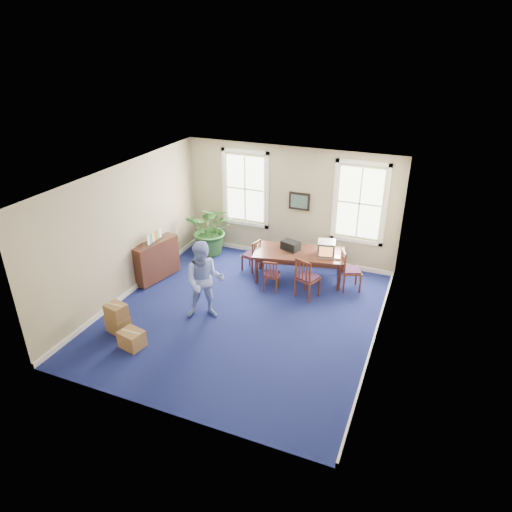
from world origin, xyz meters
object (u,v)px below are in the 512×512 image
at_px(conference_table, 299,265).
at_px(man, 204,281).
at_px(chair_near_left, 272,274).
at_px(cardboard_boxes, 126,317).
at_px(crt_tv, 326,248).
at_px(credenza, 156,261).
at_px(potted_plant, 212,229).

distance_m(conference_table, man, 2.92).
xyz_separation_m(chair_near_left, cardboard_boxes, (-2.27, -2.85, -0.08)).
bearing_deg(conference_table, cardboard_boxes, -138.73).
distance_m(crt_tv, cardboard_boxes, 5.06).
relative_size(conference_table, chair_near_left, 2.70).
xyz_separation_m(conference_table, man, (-1.41, -2.50, 0.53)).
height_order(crt_tv, cardboard_boxes, crt_tv).
distance_m(conference_table, chair_near_left, 0.91).
height_order(man, cardboard_boxes, man).
bearing_deg(credenza, cardboard_boxes, -60.10).
bearing_deg(crt_tv, credenza, -172.16).
distance_m(potted_plant, cardboard_boxes, 4.18).
bearing_deg(man, crt_tv, 26.67).
distance_m(chair_near_left, cardboard_boxes, 3.64).
height_order(man, credenza, man).
relative_size(crt_tv, potted_plant, 0.31).
relative_size(conference_table, cardboard_boxes, 1.89).
xyz_separation_m(crt_tv, man, (-2.09, -2.55, -0.05)).
bearing_deg(potted_plant, credenza, -108.11).
bearing_deg(conference_table, potted_plant, 157.53).
bearing_deg(cardboard_boxes, potted_plant, 90.92).
bearing_deg(potted_plant, crt_tv, -7.83).
xyz_separation_m(crt_tv, credenza, (-4.11, -1.45, -0.46)).
height_order(chair_near_left, potted_plant, potted_plant).
bearing_deg(conference_table, credenza, -169.62).
distance_m(chair_near_left, man, 2.02).
bearing_deg(crt_tv, man, -140.93).
distance_m(crt_tv, potted_plant, 3.52).
relative_size(credenza, cardboard_boxes, 1.09).
height_order(potted_plant, cardboard_boxes, potted_plant).
bearing_deg(cardboard_boxes, credenza, 107.29).
xyz_separation_m(conference_table, potted_plant, (-2.80, 0.53, 0.37)).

